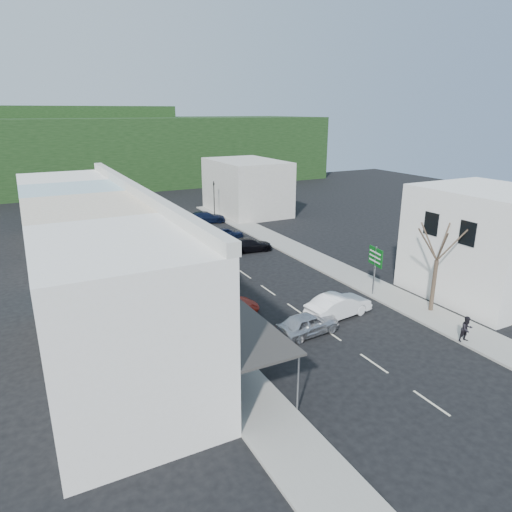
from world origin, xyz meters
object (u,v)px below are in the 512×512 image
(pedestrian_left, at_px, (175,318))
(pedestrian_right, at_px, (467,328))
(car_red, at_px, (226,306))
(traffic_signal, at_px, (214,200))
(street_tree, at_px, (437,260))
(direction_sign, at_px, (374,272))
(car_white, at_px, (338,307))
(car_silver, at_px, (307,324))
(bus, at_px, (192,257))

(pedestrian_left, xyz_separation_m, pedestrian_right, (14.80, -9.27, 0.00))
(car_red, xyz_separation_m, traffic_signal, (10.51, 27.41, 1.68))
(pedestrian_left, height_order, street_tree, street_tree)
(car_red, bearing_deg, direction_sign, -91.88)
(car_white, bearing_deg, pedestrian_right, -152.77)
(car_white, relative_size, direction_sign, 1.15)
(direction_sign, xyz_separation_m, street_tree, (1.60, -4.05, 1.80))
(pedestrian_left, height_order, traffic_signal, traffic_signal)
(direction_sign, bearing_deg, pedestrian_right, -81.24)
(car_silver, xyz_separation_m, car_white, (3.27, 1.21, 0.00))
(bus, xyz_separation_m, car_silver, (2.51, -13.56, -0.85))
(car_white, xyz_separation_m, pedestrian_left, (-10.41, 2.79, 0.30))
(car_silver, bearing_deg, bus, 5.45)
(pedestrian_right, distance_m, direction_sign, 8.25)
(car_white, distance_m, direction_sign, 4.96)
(car_white, bearing_deg, bus, 18.19)
(pedestrian_right, distance_m, traffic_signal, 37.51)
(street_tree, xyz_separation_m, traffic_signal, (-2.20, 33.33, -1.34))
(bus, distance_m, car_silver, 13.81)
(bus, bearing_deg, car_red, -89.16)
(direction_sign, bearing_deg, car_silver, -149.87)
(car_white, xyz_separation_m, street_tree, (6.09, -2.33, 3.02))
(pedestrian_left, bearing_deg, bus, -39.06)
(street_tree, bearing_deg, car_red, 155.04)
(car_white, height_order, street_tree, street_tree)
(car_silver, relative_size, direction_sign, 1.15)
(car_silver, relative_size, traffic_signal, 0.92)
(car_white, distance_m, car_red, 7.53)
(car_silver, relative_size, pedestrian_left, 2.59)
(car_white, distance_m, street_tree, 7.19)
(car_silver, distance_m, pedestrian_right, 9.30)
(bus, xyz_separation_m, traffic_signal, (9.67, 18.66, 0.83))
(street_tree, height_order, traffic_signal, street_tree)
(pedestrian_left, relative_size, traffic_signal, 0.36)
(car_red, relative_size, pedestrian_left, 2.71)
(car_red, distance_m, street_tree, 14.34)
(bus, xyz_separation_m, car_white, (5.78, -12.34, -0.85))
(car_red, height_order, traffic_signal, traffic_signal)
(pedestrian_left, bearing_deg, traffic_signal, -40.09)
(car_white, relative_size, pedestrian_right, 2.59)
(bus, bearing_deg, car_silver, -73.21)
(car_white, bearing_deg, pedestrian_left, 68.07)
(street_tree, bearing_deg, bus, 128.98)
(traffic_signal, bearing_deg, bus, 47.51)
(car_silver, relative_size, street_tree, 0.59)
(car_silver, distance_m, pedestrian_left, 8.19)
(pedestrian_left, xyz_separation_m, traffic_signal, (14.30, 28.21, 1.38))
(traffic_signal, bearing_deg, car_white, 67.76)
(direction_sign, xyz_separation_m, traffic_signal, (-0.60, 29.28, 0.47))
(pedestrian_left, bearing_deg, pedestrian_right, -135.27)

